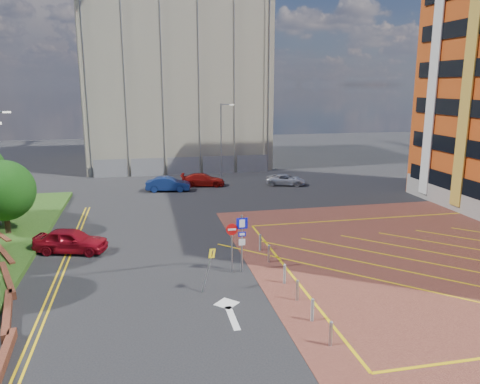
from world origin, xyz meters
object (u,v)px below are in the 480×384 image
object	(u,v)px
car_red_left	(71,240)
car_silver_back	(286,180)
lamp_back	(222,137)
sign_cluster	(238,238)
car_blue_back	(168,184)
car_red_back	(203,180)
tree_c	(4,191)
warning_sign	(209,265)

from	to	relation	value
car_red_left	car_silver_back	world-z (taller)	car_red_left
lamp_back	sign_cluster	xyz separation A→B (m)	(-3.78, -27.02, -2.41)
car_blue_back	car_red_back	bearing A→B (deg)	-56.43
lamp_back	car_red_left	size ratio (longest dim) A/B	1.84
tree_c	car_red_left	size ratio (longest dim) A/B	1.13
lamp_back	car_red_left	xyz separation A→B (m)	(-13.08, -21.87, -3.62)
sign_cluster	warning_sign	bearing A→B (deg)	-131.01
warning_sign	car_red_back	distance (m)	24.84
car_red_left	warning_sign	bearing A→B (deg)	-118.71
tree_c	car_silver_back	xyz separation A→B (m)	(23.12, 12.17, -2.64)
lamp_back	car_red_back	distance (m)	6.47
sign_cluster	car_red_left	size ratio (longest dim) A/B	0.74
sign_cluster	car_blue_back	size ratio (longest dim) A/B	0.77
tree_c	car_silver_back	distance (m)	26.26
car_red_back	car_silver_back	size ratio (longest dim) A/B	1.09
tree_c	lamp_back	distance (m)	25.19
warning_sign	car_red_left	distance (m)	10.43
car_red_back	warning_sign	bearing A→B (deg)	-176.79
car_silver_back	car_blue_back	bearing A→B (deg)	110.00
car_red_left	car_blue_back	size ratio (longest dim) A/B	1.05
warning_sign	car_silver_back	xyz separation A→B (m)	(11.21, 23.35, -0.88)
lamp_back	car_red_left	world-z (taller)	lamp_back
lamp_back	sign_cluster	size ratio (longest dim) A/B	2.50
sign_cluster	car_red_left	world-z (taller)	sign_cluster
lamp_back	warning_sign	bearing A→B (deg)	-101.00
warning_sign	car_blue_back	distance (m)	23.04
car_silver_back	sign_cluster	bearing A→B (deg)	174.61
car_blue_back	tree_c	bearing A→B (deg)	145.25
lamp_back	sign_cluster	distance (m)	27.38
car_blue_back	car_silver_back	world-z (taller)	car_blue_back
car_blue_back	warning_sign	bearing A→B (deg)	-169.55
car_blue_back	car_silver_back	bearing A→B (deg)	-79.51
tree_c	car_red_left	world-z (taller)	tree_c
lamp_back	warning_sign	distance (m)	29.88
sign_cluster	tree_c	bearing A→B (deg)	146.84
warning_sign	car_red_back	world-z (taller)	warning_sign
car_red_left	car_silver_back	bearing A→B (deg)	-33.34
lamp_back	car_red_back	xyz separation A→B (m)	(-2.74, -4.53, -3.73)
car_red_left	car_blue_back	distance (m)	17.10
lamp_back	car_blue_back	bearing A→B (deg)	-135.65
tree_c	car_blue_back	bearing A→B (deg)	46.39
warning_sign	sign_cluster	bearing A→B (deg)	48.99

